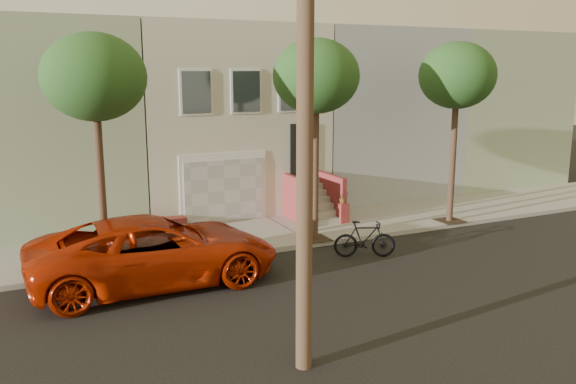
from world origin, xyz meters
name	(u,v)px	position (x,y,z in m)	size (l,w,h in m)	color
ground	(351,287)	(0.00, 0.00, 0.00)	(90.00, 90.00, 0.00)	black
sidewalk	(268,234)	(0.00, 5.35, 0.07)	(40.00, 3.70, 0.15)	gray
house_row	(211,116)	(0.00, 11.19, 3.64)	(33.10, 11.70, 7.00)	beige
tree_left	(94,79)	(-5.50, 3.90, 5.26)	(2.70, 2.57, 6.30)	#2D2116
tree_mid	(316,77)	(1.00, 3.90, 5.26)	(2.70, 2.57, 6.30)	#2D2116
tree_right	(457,77)	(6.50, 3.90, 5.26)	(2.70, 2.57, 6.30)	#2D2116
pickup_truck	(155,251)	(-4.45, 2.43, 0.89)	(2.94, 6.37, 1.77)	#A92004
motorcycle	(365,239)	(1.68, 2.01, 0.55)	(0.52, 1.84, 1.11)	black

